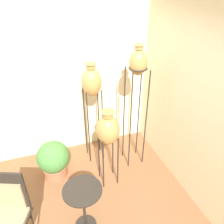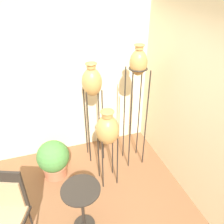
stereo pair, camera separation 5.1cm
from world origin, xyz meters
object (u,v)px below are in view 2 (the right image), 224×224
at_px(vase_stand_tall, 138,69).
at_px(chair, 4,211).
at_px(side_table, 82,200).
at_px(potted_plant, 54,159).
at_px(vase_stand_medium, 92,84).
at_px(vase_stand_short, 107,130).

height_order(vase_stand_tall, chair, vase_stand_tall).
height_order(side_table, potted_plant, side_table).
height_order(vase_stand_medium, side_table, vase_stand_medium).
xyz_separation_m(vase_stand_tall, potted_plant, (-1.34, 0.07, -1.36)).
bearing_deg(side_table, potted_plant, 104.16).
distance_m(vase_stand_medium, side_table, 1.63).
relative_size(vase_stand_short, potted_plant, 2.00).
relative_size(vase_stand_medium, vase_stand_short, 1.36).
height_order(vase_stand_short, side_table, vase_stand_short).
bearing_deg(side_table, vase_stand_short, 50.68).
height_order(vase_stand_medium, chair, vase_stand_medium).
distance_m(chair, side_table, 0.85).
relative_size(vase_stand_medium, side_table, 2.53).
relative_size(vase_stand_short, chair, 1.20).
distance_m(side_table, potted_plant, 1.07).
bearing_deg(potted_plant, side_table, -75.84).
height_order(vase_stand_tall, vase_stand_medium, vase_stand_tall).
bearing_deg(chair, vase_stand_tall, 47.29).
distance_m(vase_stand_medium, potted_plant, 1.33).
distance_m(chair, potted_plant, 1.18).
bearing_deg(side_table, vase_stand_tall, 41.43).
height_order(chair, potted_plant, chair).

